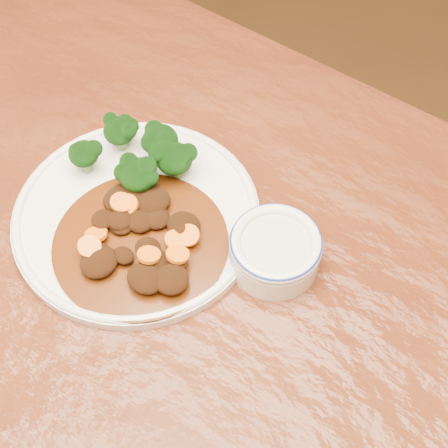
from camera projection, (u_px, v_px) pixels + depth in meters
The scene contains 5 objects.
dining_table at pixel (168, 334), 0.77m from camera, with size 1.52×0.94×0.75m.
dinner_plate at pixel (137, 214), 0.76m from camera, with size 0.30×0.30×0.02m.
broccoli_florets at pixel (141, 153), 0.77m from camera, with size 0.14×0.12×0.05m.
mince_stew at pixel (140, 234), 0.73m from camera, with size 0.21×0.21×0.03m.
dip_bowl at pixel (275, 250), 0.71m from camera, with size 0.11×0.11×0.05m.
Camera 1 is at (0.26, -0.21, 1.38)m, focal length 50.00 mm.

